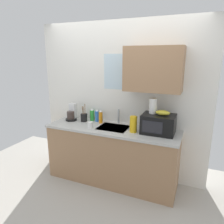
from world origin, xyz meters
TOP-DOWN VIEW (x-y plane):
  - kitchen_wall_assembly at (0.10, 0.31)m, footprint 2.83×0.42m
  - counter_unit at (0.00, 0.00)m, footprint 2.06×0.63m
  - sink_faucet at (0.01, 0.24)m, footprint 0.03×0.03m
  - microwave at (0.70, 0.05)m, footprint 0.46×0.35m
  - banana_bunch at (0.75, 0.05)m, footprint 0.20×0.11m
  - paper_towel_roll at (0.60, 0.10)m, footprint 0.11×0.11m
  - coffee_maker at (-0.80, 0.11)m, footprint 0.19×0.21m
  - dish_soap_bottle_orange at (-0.27, 0.15)m, footprint 0.06×0.06m
  - dish_soap_bottle_blue at (-0.36, 0.21)m, footprint 0.07×0.07m
  - dish_soap_bottle_green at (-0.46, 0.22)m, footprint 0.07×0.07m
  - cereal_canister at (0.36, -0.05)m, footprint 0.10×0.10m
  - mug_white at (-0.31, -0.14)m, footprint 0.08×0.08m
  - utensil_crock at (-0.57, 0.12)m, footprint 0.11×0.11m

SIDE VIEW (x-z plane):
  - counter_unit at x=0.00m, z-range 0.01..0.91m
  - mug_white at x=-0.31m, z-range 0.90..0.99m
  - utensil_crock at x=-0.57m, z-range 0.82..1.12m
  - dish_soap_bottle_blue at x=-0.36m, z-range 0.89..1.11m
  - dish_soap_bottle_green at x=-0.46m, z-range 0.89..1.11m
  - coffee_maker at x=-0.80m, z-range 0.86..1.14m
  - dish_soap_bottle_orange at x=-0.27m, z-range 0.89..1.12m
  - cereal_canister at x=0.36m, z-range 0.90..1.13m
  - sink_faucet at x=0.01m, z-range 0.90..1.14m
  - microwave at x=0.70m, z-range 0.90..1.17m
  - banana_bunch at x=0.75m, z-range 1.17..1.24m
  - paper_towel_roll at x=0.60m, z-range 1.17..1.39m
  - kitchen_wall_assembly at x=0.10m, z-range 0.10..2.60m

